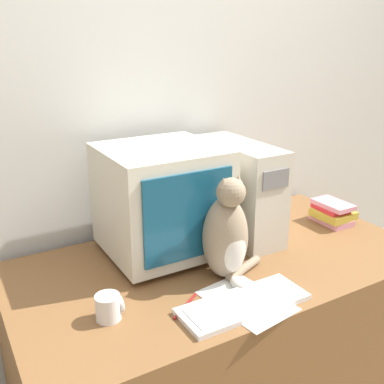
{
  "coord_description": "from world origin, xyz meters",
  "views": [
    {
      "loc": [
        -0.9,
        -0.89,
        1.62
      ],
      "look_at": [
        -0.11,
        0.46,
        1.07
      ],
      "focal_mm": 42.0,
      "sensor_mm": 36.0,
      "label": 1
    }
  ],
  "objects_px": {
    "crt_monitor": "(162,200)",
    "mug": "(109,307)",
    "book_stack": "(332,213)",
    "computer_tower": "(238,190)",
    "pen": "(185,306)",
    "keyboard": "(244,303)",
    "cat": "(227,235)"
  },
  "relations": [
    {
      "from": "crt_monitor",
      "to": "mug",
      "type": "distance_m",
      "value": 0.51
    },
    {
      "from": "book_stack",
      "to": "crt_monitor",
      "type": "bearing_deg",
      "value": 171.33
    },
    {
      "from": "computer_tower",
      "to": "pen",
      "type": "xyz_separation_m",
      "value": [
        -0.48,
        -0.39,
        -0.2
      ]
    },
    {
      "from": "crt_monitor",
      "to": "book_stack",
      "type": "bearing_deg",
      "value": -8.67
    },
    {
      "from": "book_stack",
      "to": "keyboard",
      "type": "bearing_deg",
      "value": -155.57
    },
    {
      "from": "cat",
      "to": "book_stack",
      "type": "xyz_separation_m",
      "value": [
        0.72,
        0.16,
        -0.12
      ]
    },
    {
      "from": "keyboard",
      "to": "cat",
      "type": "relative_size",
      "value": 1.13
    },
    {
      "from": "crt_monitor",
      "to": "mug",
      "type": "height_order",
      "value": "crt_monitor"
    },
    {
      "from": "keyboard",
      "to": "mug",
      "type": "bearing_deg",
      "value": 158.8
    },
    {
      "from": "keyboard",
      "to": "mug",
      "type": "xyz_separation_m",
      "value": [
        -0.4,
        0.16,
        0.03
      ]
    },
    {
      "from": "crt_monitor",
      "to": "cat",
      "type": "distance_m",
      "value": 0.32
    },
    {
      "from": "crt_monitor",
      "to": "book_stack",
      "type": "height_order",
      "value": "crt_monitor"
    },
    {
      "from": "keyboard",
      "to": "cat",
      "type": "bearing_deg",
      "value": 72.75
    },
    {
      "from": "keyboard",
      "to": "pen",
      "type": "xyz_separation_m",
      "value": [
        -0.17,
        0.09,
        -0.01
      ]
    },
    {
      "from": "crt_monitor",
      "to": "mug",
      "type": "relative_size",
      "value": 5.21
    },
    {
      "from": "crt_monitor",
      "to": "book_stack",
      "type": "relative_size",
      "value": 2.4
    },
    {
      "from": "computer_tower",
      "to": "mug",
      "type": "xyz_separation_m",
      "value": [
        -0.72,
        -0.32,
        -0.17
      ]
    },
    {
      "from": "computer_tower",
      "to": "cat",
      "type": "distance_m",
      "value": 0.39
    },
    {
      "from": "crt_monitor",
      "to": "pen",
      "type": "distance_m",
      "value": 0.46
    },
    {
      "from": "book_stack",
      "to": "mug",
      "type": "distance_m",
      "value": 1.19
    },
    {
      "from": "mug",
      "to": "crt_monitor",
      "type": "bearing_deg",
      "value": 42.48
    },
    {
      "from": "crt_monitor",
      "to": "pen",
      "type": "bearing_deg",
      "value": -106.4
    },
    {
      "from": "cat",
      "to": "computer_tower",
      "type": "bearing_deg",
      "value": 50.69
    },
    {
      "from": "crt_monitor",
      "to": "book_stack",
      "type": "xyz_separation_m",
      "value": [
        0.83,
        -0.13,
        -0.18
      ]
    },
    {
      "from": "crt_monitor",
      "to": "cat",
      "type": "height_order",
      "value": "crt_monitor"
    },
    {
      "from": "cat",
      "to": "mug",
      "type": "height_order",
      "value": "cat"
    },
    {
      "from": "computer_tower",
      "to": "cat",
      "type": "bearing_deg",
      "value": -131.46
    },
    {
      "from": "cat",
      "to": "book_stack",
      "type": "relative_size",
      "value": 2.13
    },
    {
      "from": "crt_monitor",
      "to": "keyboard",
      "type": "bearing_deg",
      "value": -83.64
    },
    {
      "from": "cat",
      "to": "mug",
      "type": "distance_m",
      "value": 0.48
    },
    {
      "from": "crt_monitor",
      "to": "cat",
      "type": "relative_size",
      "value": 1.13
    },
    {
      "from": "crt_monitor",
      "to": "pen",
      "type": "xyz_separation_m",
      "value": [
        -0.11,
        -0.39,
        -0.22
      ]
    }
  ]
}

